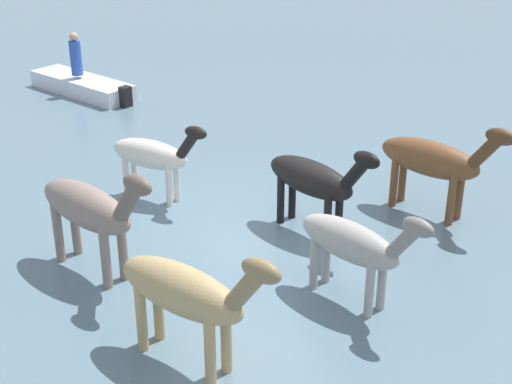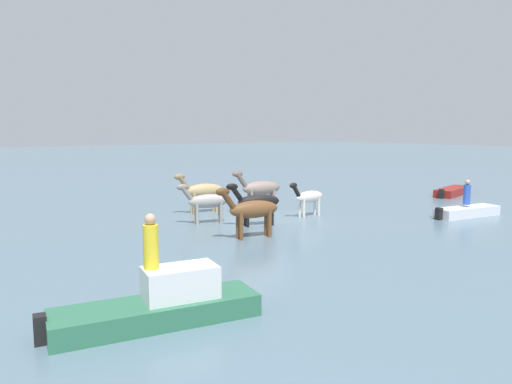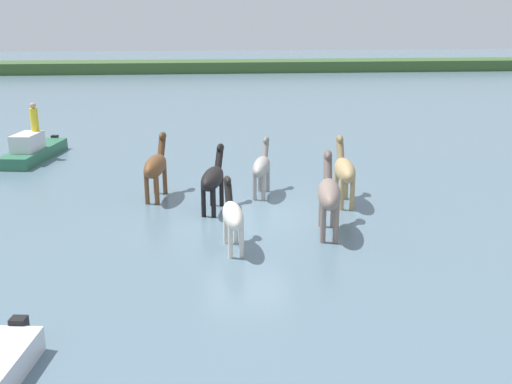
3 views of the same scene
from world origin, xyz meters
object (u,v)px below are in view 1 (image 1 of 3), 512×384
Objects in this scene: horse_chestnut_trailing at (153,155)px; horse_pinto_flank at (353,243)px; horse_dark_mare at (314,179)px; horse_gray_outer at (434,160)px; boat_launch_far at (83,88)px; horse_mid_herd at (186,292)px; person_helmsman_aft at (76,55)px; horse_dun_straggler at (90,208)px.

horse_pinto_flank is at bearing -18.82° from horse_chestnut_trailing.
horse_dark_mare is 0.94× the size of horse_gray_outer.
horse_dark_mare is 10.22m from boat_launch_far.
horse_dark_mare is at bearing 2.79° from horse_chestnut_trailing.
boat_launch_far is (-8.17, -9.66, -0.95)m from horse_mid_herd.
horse_pinto_flank reaches higher than person_helmsman_aft.
person_helmsman_aft reaches higher than boat_launch_far.
person_helmsman_aft is (-2.15, -10.99, 0.01)m from horse_gray_outer.
horse_gray_outer is (-2.18, 4.82, 0.17)m from horse_chestnut_trailing.
boat_launch_far is 3.17× the size of person_helmsman_aft.
horse_mid_herd is at bearing 50.27° from person_helmsman_aft.
horse_dun_straggler is 2.83m from horse_chestnut_trailing.
horse_dun_straggler reaches higher than horse_chestnut_trailing.
horse_pinto_flank is 0.89× the size of horse_mid_herd.
horse_gray_outer is 11.16m from boat_launch_far.
boat_launch_far is (-2.21, -10.90, -0.94)m from horse_gray_outer.
horse_chestnut_trailing is 0.57× the size of boat_launch_far.
horse_mid_herd is 1.20× the size of horse_chestnut_trailing.
horse_pinto_flank is 3.47m from horse_gray_outer.
horse_gray_outer is (-5.96, 1.24, -0.01)m from horse_mid_herd.
horse_dun_straggler is at bearing -119.14° from horse_gray_outer.
horse_pinto_flank is 0.90× the size of horse_gray_outer.
horse_dun_straggler is at bearing -145.71° from horse_pinto_flank.
horse_chestnut_trailing is at bearing 55.00° from person_helmsman_aft.
horse_gray_outer is at bearing 104.30° from horse_pinto_flank.
horse_pinto_flank reaches higher than horse_chestnut_trailing.
horse_chestnut_trailing is 7.54m from boat_launch_far.
boat_launch_far is 0.96m from person_helmsman_aft.
horse_mid_herd reaches higher than horse_chestnut_trailing.
horse_dark_mare is (-3.05, 2.38, -0.11)m from horse_dun_straggler.
horse_dark_mare is at bearing 67.32° from person_helmsman_aft.
horse_mid_herd is (2.49, -1.21, 0.12)m from horse_pinto_flank.
horse_chestnut_trailing reaches higher than boat_launch_far.
horse_dark_mare is at bearing 99.53° from horse_mid_herd.
horse_chestnut_trailing is at bearing 138.80° from horse_mid_herd.
horse_pinto_flank is at bearing -80.65° from horse_gray_outer.
horse_dun_straggler reaches higher than boat_launch_far.
horse_mid_herd is at bearing -91.93° from horse_gray_outer.
horse_dun_straggler reaches higher than horse_gray_outer.
horse_dark_mare reaches higher than boat_launch_far.
horse_dark_mare is 2.03× the size of person_helmsman_aft.
horse_chestnut_trailing is (-1.30, -4.79, -0.06)m from horse_pinto_flank.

